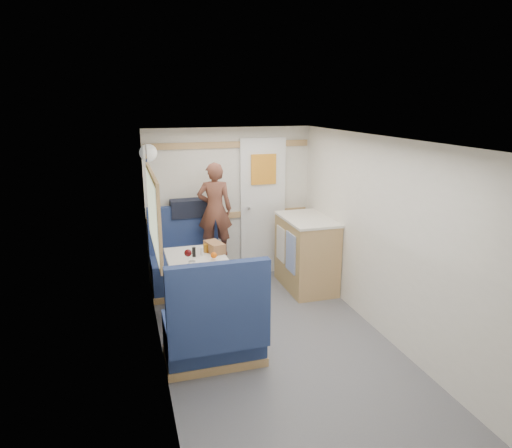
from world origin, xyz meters
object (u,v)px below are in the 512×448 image
object	(u,v)px
cheese_block	(208,267)
bread_loaf	(214,247)
salt_grinder	(202,251)
tray	(219,267)
orange_fruit	(214,255)
bench_near	(215,333)
person	(215,209)
tumbler_left	(192,267)
duffel_bag	(189,208)
galley_counter	(306,253)
pepper_grinder	(194,252)
beer_glass	(206,248)
dinette_table	(198,272)
wine_glass	(188,254)
dome_light	(148,153)
bench_far	(187,268)

from	to	relation	value
cheese_block	bread_loaf	world-z (taller)	bread_loaf
salt_grinder	bread_loaf	xyz separation A→B (m)	(0.15, 0.06, 0.01)
tray	orange_fruit	distance (m)	0.24
bench_near	tray	xyz separation A→B (m)	(0.17, 0.54, 0.43)
tray	salt_grinder	xyz separation A→B (m)	(-0.10, 0.43, 0.04)
person	salt_grinder	bearing A→B (deg)	79.13
tray	tumbler_left	world-z (taller)	tumbler_left
bench_near	duffel_bag	xyz separation A→B (m)	(0.08, 1.98, 0.71)
galley_counter	pepper_grinder	size ratio (longest dim) A/B	8.83
bench_near	tray	bearing A→B (deg)	72.94
bench_near	pepper_grinder	bearing A→B (deg)	91.48
tray	beer_glass	distance (m)	0.51
person	salt_grinder	xyz separation A→B (m)	(-0.30, -0.76, -0.27)
bench_near	person	world-z (taller)	person
dinette_table	person	size ratio (longest dim) A/B	0.79
tray	wine_glass	world-z (taller)	wine_glass
dome_light	galley_counter	world-z (taller)	dome_light
dinette_table	galley_counter	xyz separation A→B (m)	(1.47, 0.55, -0.10)
galley_counter	salt_grinder	bearing A→B (deg)	-162.28
duffel_bag	cheese_block	bearing A→B (deg)	-92.24
dinette_table	salt_grinder	xyz separation A→B (m)	(0.06, 0.10, 0.20)
orange_fruit	salt_grinder	world-z (taller)	salt_grinder
tumbler_left	pepper_grinder	size ratio (longest dim) A/B	1.08
dinette_table	bench_near	size ratio (longest dim) A/B	0.88
dinette_table	cheese_block	bearing A→B (deg)	-82.85
galley_counter	cheese_block	bearing A→B (deg)	-147.27
bench_near	bread_loaf	xyz separation A→B (m)	(0.22, 1.03, 0.48)
dinette_table	person	bearing A→B (deg)	66.79
person	orange_fruit	distance (m)	1.00
dinette_table	bread_loaf	size ratio (longest dim) A/B	3.44
galley_counter	duffel_bag	world-z (taller)	duffel_bag
dinette_table	pepper_grinder	xyz separation A→B (m)	(-0.02, 0.07, 0.21)
galley_counter	tumbler_left	size ratio (longest dim) A/B	8.18
orange_fruit	cheese_block	world-z (taller)	orange_fruit
bench_far	salt_grinder	xyz separation A→B (m)	(0.06, -0.76, 0.46)
bench_far	pepper_grinder	distance (m)	0.92
bench_near	dome_light	distance (m)	2.28
bench_far	dome_light	size ratio (longest dim) A/B	5.25
pepper_grinder	galley_counter	bearing A→B (deg)	17.79
bench_far	orange_fruit	world-z (taller)	bench_far
galley_counter	duffel_bag	size ratio (longest dim) A/B	2.01
dinette_table	dome_light	xyz separation A→B (m)	(-0.39, 0.85, 1.18)
person	tray	distance (m)	1.24
dome_light	tray	size ratio (longest dim) A/B	0.63
beer_glass	bread_loaf	distance (m)	0.09
dome_light	bread_loaf	size ratio (longest dim) A/B	0.75
dome_light	person	xyz separation A→B (m)	(0.76, 0.01, -0.72)
galley_counter	person	distance (m)	1.27
tray	pepper_grinder	xyz separation A→B (m)	(-0.19, 0.40, 0.04)
cheese_block	person	bearing A→B (deg)	75.23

